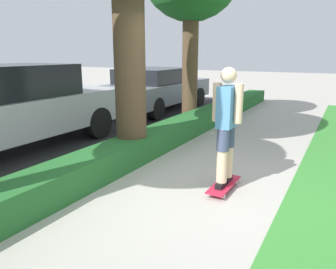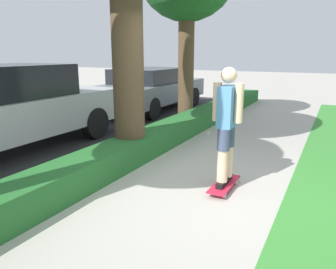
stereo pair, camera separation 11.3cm
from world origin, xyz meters
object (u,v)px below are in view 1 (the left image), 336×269
Objects in this scene: parked_car_middle at (10,107)px; parked_car_rear at (156,88)px; skateboard at (224,185)px; skater_person at (227,124)px.

parked_car_middle is 1.00× the size of parked_car_rear.
skateboard is at bearing -88.29° from parked_car_middle.
parked_car_middle is (-0.13, 4.22, -0.08)m from skater_person.
parked_car_rear is at bearing 38.94° from skater_person.
skateboard is at bearing 135.00° from skater_person.
skater_person is 6.63m from parked_car_rear.
parked_car_middle is (-0.13, 4.22, 0.77)m from skateboard.
skater_person reaches higher than skateboard.
skater_person reaches higher than parked_car_rear.
parked_car_rear is (5.15, 4.16, 0.66)m from skateboard.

